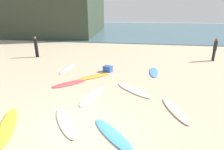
# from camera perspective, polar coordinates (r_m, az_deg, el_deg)

# --- Properties ---
(ground_plane) EXTENTS (120.00, 120.00, 0.00)m
(ground_plane) POSITION_cam_1_polar(r_m,az_deg,el_deg) (6.87, -10.24, -16.01)
(ground_plane) COLOR #C6B28E
(ocean_water) EXTENTS (120.00, 40.00, 0.08)m
(ocean_water) POSITION_cam_1_polar(r_m,az_deg,el_deg) (42.90, 6.78, 14.24)
(ocean_water) COLOR #426675
(ocean_water) RESTS_ON ground_plane
(surfboard_0) EXTENTS (0.63, 2.15, 0.07)m
(surfboard_0) POSITION_cam_1_polar(r_m,az_deg,el_deg) (12.57, 12.93, 0.90)
(surfboard_0) COLOR #518FE0
(surfboard_0) RESTS_ON ground_plane
(surfboard_1) EXTENTS (1.13, 2.24, 0.08)m
(surfboard_1) POSITION_cam_1_polar(r_m,az_deg,el_deg) (8.17, 19.09, -10.29)
(surfboard_1) COLOR beige
(surfboard_1) RESTS_ON ground_plane
(surfboard_2) EXTENTS (2.02, 1.94, 0.08)m
(surfboard_2) POSITION_cam_1_polar(r_m,az_deg,el_deg) (11.49, -5.56, -0.45)
(surfboard_2) COLOR gold
(surfboard_2) RESTS_ON ground_plane
(surfboard_3) EXTENTS (1.69, 2.47, 0.07)m
(surfboard_3) POSITION_cam_1_polar(r_m,az_deg,el_deg) (7.80, -29.71, -13.51)
(surfboard_3) COLOR yellow
(surfboard_3) RESTS_ON ground_plane
(surfboard_4) EXTENTS (0.57, 2.40, 0.07)m
(surfboard_4) POSITION_cam_1_polar(r_m,az_deg,el_deg) (13.38, -13.73, 1.96)
(surfboard_4) COLOR white
(surfboard_4) RESTS_ON ground_plane
(surfboard_5) EXTENTS (2.13, 2.02, 0.07)m
(surfboard_5) POSITION_cam_1_polar(r_m,az_deg,el_deg) (9.58, 6.75, -4.73)
(surfboard_5) COLOR silver
(surfboard_5) RESTS_ON ground_plane
(surfboard_6) EXTENTS (1.91, 1.89, 0.06)m
(surfboard_6) POSITION_cam_1_polar(r_m,az_deg,el_deg) (10.67, -13.00, -2.54)
(surfboard_6) COLOR #DE4F53
(surfboard_6) RESTS_ON ground_plane
(surfboard_7) EXTENTS (1.04, 2.42, 0.06)m
(surfboard_7) POSITION_cam_1_polar(r_m,az_deg,el_deg) (9.00, -6.06, -6.42)
(surfboard_7) COLOR white
(surfboard_7) RESTS_ON ground_plane
(surfboard_8) EXTENTS (1.85, 1.94, 0.07)m
(surfboard_8) POSITION_cam_1_polar(r_m,az_deg,el_deg) (6.42, 0.26, -18.11)
(surfboard_8) COLOR #4DA1E4
(surfboard_8) RESTS_ON ground_plane
(surfboard_9) EXTENTS (1.75, 2.12, 0.07)m
(surfboard_9) POSITION_cam_1_polar(r_m,az_deg,el_deg) (7.22, -14.22, -14.04)
(surfboard_9) COLOR beige
(surfboard_9) RESTS_ON ground_plane
(beachgoer_near) EXTENTS (0.30, 0.34, 1.85)m
(beachgoer_near) POSITION_cam_1_polar(r_m,az_deg,el_deg) (17.12, 29.44, 7.28)
(beachgoer_near) COLOR black
(beachgoer_near) RESTS_ON ground_plane
(beachgoer_mid) EXTENTS (0.34, 0.34, 1.81)m
(beachgoer_mid) POSITION_cam_1_polar(r_m,az_deg,el_deg) (17.54, -22.64, 8.45)
(beachgoer_mid) COLOR black
(beachgoer_mid) RESTS_ON ground_plane
(beach_cooler) EXTENTS (0.67, 0.59, 0.41)m
(beach_cooler) POSITION_cam_1_polar(r_m,az_deg,el_deg) (12.37, -1.31, 1.91)
(beach_cooler) COLOR #2D56B2
(beach_cooler) RESTS_ON ground_plane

